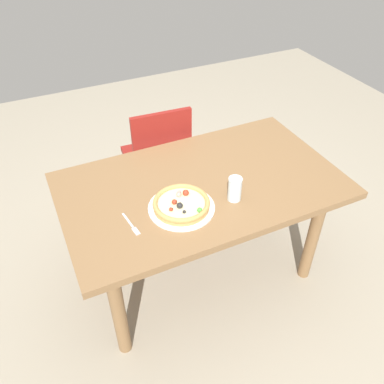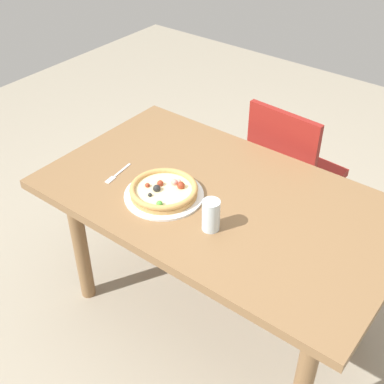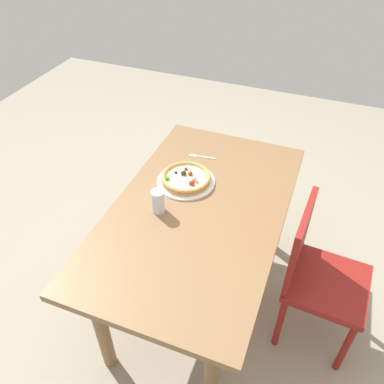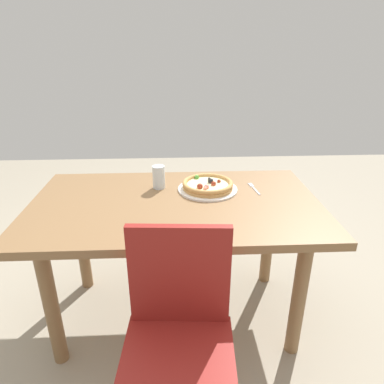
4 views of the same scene
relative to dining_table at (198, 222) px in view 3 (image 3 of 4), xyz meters
name	(u,v)px [view 3 (image 3 of 4)]	position (x,y,z in m)	size (l,w,h in m)	color
ground_plane	(197,292)	(0.00, 0.00, -0.63)	(6.00, 6.00, 0.00)	#9E937F
dining_table	(198,222)	(0.00, 0.00, 0.00)	(1.46, 0.86, 0.73)	olive
chair_near	(316,274)	(0.00, -0.65, -0.15)	(0.43, 0.43, 0.88)	maroon
plate	(186,181)	(0.18, 0.14, 0.10)	(0.32, 0.32, 0.01)	white
pizza	(186,178)	(0.18, 0.14, 0.13)	(0.28, 0.28, 0.05)	tan
fork	(200,157)	(0.43, 0.15, 0.10)	(0.04, 0.17, 0.00)	silver
drinking_glass	(158,201)	(-0.09, 0.18, 0.16)	(0.07, 0.07, 0.13)	silver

